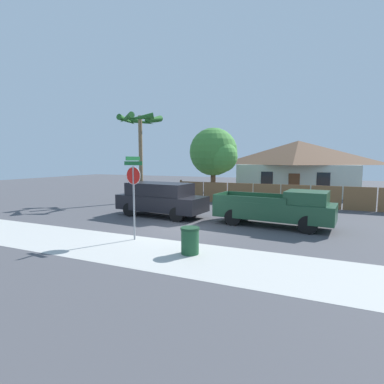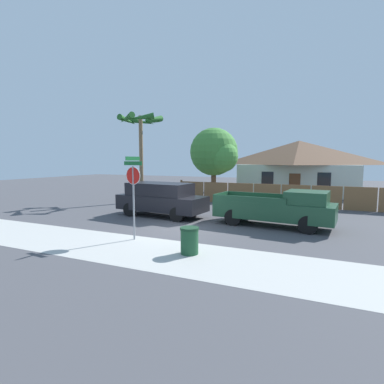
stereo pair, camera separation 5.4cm
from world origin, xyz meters
name	(u,v)px [view 1 (the left image)]	position (x,y,z in m)	size (l,w,h in m)	color
ground_plane	(178,228)	(0.00, 0.00, 0.00)	(80.00, 80.00, 0.00)	#47474C
sidewalk_strip	(132,249)	(0.00, -3.60, 0.00)	(36.00, 3.20, 0.01)	#B2B2AD
wooden_fence	(281,195)	(3.40, 8.72, 0.74)	(15.12, 0.12, 1.58)	brown
house	(298,166)	(3.77, 17.16, 2.53)	(10.70, 6.73, 4.87)	#B2C1B7
oak_tree	(215,153)	(-1.95, 10.49, 3.67)	(3.98, 3.79, 5.66)	brown
palm_tree	(140,127)	(-6.34, 6.60, 5.51)	(3.12, 3.34, 6.38)	brown
red_suv	(161,198)	(-2.17, 2.22, 1.00)	(5.15, 2.41, 1.85)	black
orange_pickup	(278,208)	(4.12, 2.20, 0.87)	(5.58, 2.41, 1.73)	#1E472D
stop_sign	(134,184)	(-0.67, -2.49, 2.19)	(0.88, 0.79, 3.24)	gray
trash_bin	(190,240)	(2.06, -3.26, 0.45)	(0.63, 0.63, 0.90)	#1E4C2D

